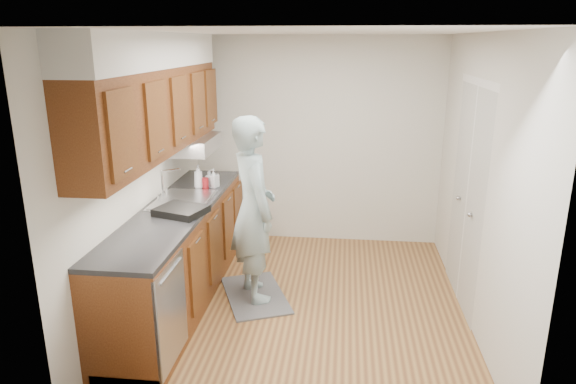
% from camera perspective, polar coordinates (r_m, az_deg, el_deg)
% --- Properties ---
extents(floor, '(3.50, 3.50, 0.00)m').
position_cam_1_polar(floor, '(5.04, 1.74, -12.38)').
color(floor, olive).
rests_on(floor, ground).
extents(ceiling, '(3.50, 3.50, 0.00)m').
position_cam_1_polar(ceiling, '(4.41, 2.04, 17.37)').
color(ceiling, white).
rests_on(ceiling, wall_left).
extents(wall_left, '(0.02, 3.50, 2.50)m').
position_cam_1_polar(wall_left, '(4.91, -15.84, 1.95)').
color(wall_left, beige).
rests_on(wall_left, floor).
extents(wall_right, '(0.02, 3.50, 2.50)m').
position_cam_1_polar(wall_right, '(4.70, 20.44, 0.87)').
color(wall_right, beige).
rests_on(wall_right, floor).
extents(wall_back, '(3.00, 0.02, 2.50)m').
position_cam_1_polar(wall_back, '(6.27, 3.18, 5.60)').
color(wall_back, beige).
rests_on(wall_back, floor).
extents(counter, '(0.64, 2.80, 1.30)m').
position_cam_1_polar(counter, '(5.05, -12.00, -6.51)').
color(counter, brown).
rests_on(counter, floor).
extents(upper_cabinets, '(0.47, 2.80, 1.21)m').
position_cam_1_polar(upper_cabinets, '(4.77, -14.39, 10.19)').
color(upper_cabinets, brown).
rests_on(upper_cabinets, wall_left).
extents(closet_door, '(0.02, 1.22, 2.05)m').
position_cam_1_polar(closet_door, '(5.04, 19.27, -0.68)').
color(closet_door, silver).
rests_on(closet_door, wall_right).
extents(floor_mat, '(0.85, 1.06, 0.02)m').
position_cam_1_polar(floor_mat, '(5.20, -3.68, -11.33)').
color(floor_mat, slate).
rests_on(floor_mat, floor).
extents(person, '(0.75, 0.85, 2.01)m').
position_cam_1_polar(person, '(4.81, -3.90, -0.59)').
color(person, '#8CA6AA').
rests_on(person, floor_mat).
extents(soap_bottle_a, '(0.10, 0.10, 0.25)m').
position_cam_1_polar(soap_bottle_a, '(5.43, -9.93, 1.68)').
color(soap_bottle_a, '#B6BDC6').
rests_on(soap_bottle_a, counter).
extents(soap_bottle_b, '(0.12, 0.12, 0.20)m').
position_cam_1_polar(soap_bottle_b, '(5.47, -8.27, 1.55)').
color(soap_bottle_b, '#B6BDC6').
rests_on(soap_bottle_b, counter).
extents(soap_bottle_c, '(0.18, 0.18, 0.16)m').
position_cam_1_polar(soap_bottle_c, '(5.55, -8.75, 1.56)').
color(soap_bottle_c, '#B6BDC6').
rests_on(soap_bottle_c, counter).
extents(soda_can, '(0.09, 0.09, 0.12)m').
position_cam_1_polar(soda_can, '(5.41, -9.16, 0.94)').
color(soda_can, '#AC1D25').
rests_on(soda_can, counter).
extents(steel_can, '(0.08, 0.08, 0.13)m').
position_cam_1_polar(steel_can, '(5.52, -8.06, 1.38)').
color(steel_can, '#A5A5AA').
rests_on(steel_can, counter).
extents(dish_rack, '(0.49, 0.45, 0.06)m').
position_cam_1_polar(dish_rack, '(4.68, -11.77, -2.03)').
color(dish_rack, black).
rests_on(dish_rack, counter).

